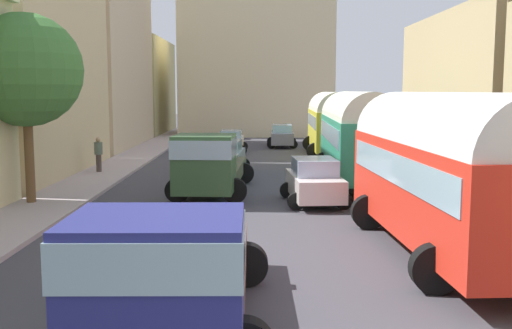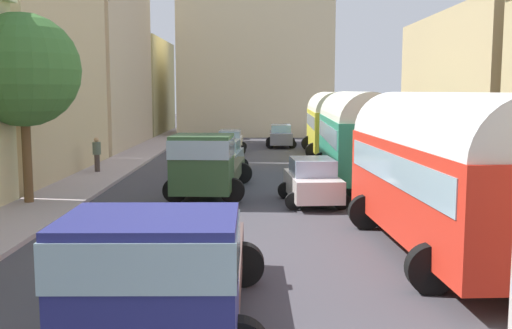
{
  "view_description": "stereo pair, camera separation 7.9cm",
  "coord_description": "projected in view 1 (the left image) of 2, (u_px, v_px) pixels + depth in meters",
  "views": [
    {
      "loc": [
        -0.02,
        -0.28,
        4.02
      ],
      "look_at": [
        0.0,
        21.65,
        1.31
      ],
      "focal_mm": 42.09,
      "sensor_mm": 36.0,
      "label": 1
    },
    {
      "loc": [
        0.06,
        -0.28,
        4.02
      ],
      "look_at": [
        0.0,
        21.65,
        1.31
      ],
      "focal_mm": 42.09,
      "sensor_mm": 36.0,
      "label": 2
    }
  ],
  "objects": [
    {
      "name": "ground_plane",
      "position": [
        256.0,
        179.0,
        27.57
      ],
      "size": [
        154.0,
        154.0,
        0.0
      ],
      "primitive_type": "plane",
      "color": "#424148"
    },
    {
      "name": "sidewalk_left",
      "position": [
        98.0,
        177.0,
        27.55
      ],
      "size": [
        2.5,
        70.0,
        0.14
      ],
      "primitive_type": "cube",
      "color": "#B1A0A2",
      "rests_on": "ground"
    },
    {
      "name": "sidewalk_right",
      "position": [
        413.0,
        177.0,
        27.56
      ],
      "size": [
        2.5,
        70.0,
        0.14
      ],
      "primitive_type": "cube",
      "color": "#A49294",
      "rests_on": "ground"
    },
    {
      "name": "building_left_2",
      "position": [
        25.0,
        29.0,
        27.9
      ],
      "size": [
        4.96,
        12.33,
        13.72
      ],
      "color": "#CDB488",
      "rests_on": "ground"
    },
    {
      "name": "building_left_3",
      "position": [
        100.0,
        53.0,
        41.89
      ],
      "size": [
        4.77,
        14.04,
        13.25
      ],
      "color": "#CAB392",
      "rests_on": "ground"
    },
    {
      "name": "building_left_4",
      "position": [
        134.0,
        87.0,
        56.48
      ],
      "size": [
        5.99,
        13.11,
        8.72
      ],
      "color": "tan",
      "rests_on": "ground"
    },
    {
      "name": "building_right_2",
      "position": [
        487.0,
        95.0,
        28.23
      ],
      "size": [
        4.8,
        13.34,
        7.61
      ],
      "color": "tan",
      "rests_on": "ground"
    },
    {
      "name": "distant_church",
      "position": [
        256.0,
        50.0,
        53.87
      ],
      "size": [
        13.5,
        7.46,
        21.99
      ],
      "color": "beige",
      "rests_on": "ground"
    },
    {
      "name": "parked_bus_1",
      "position": [
        444.0,
        167.0,
        14.55
      ],
      "size": [
        3.59,
        9.16,
        3.98
      ],
      "color": "red",
      "rests_on": "ground"
    },
    {
      "name": "parked_bus_2",
      "position": [
        355.0,
        132.0,
        26.29
      ],
      "size": [
        3.43,
        9.89,
        3.98
      ],
      "color": "#2A8F6B",
      "rests_on": "ground"
    },
    {
      "name": "parked_bus_3",
      "position": [
        330.0,
        120.0,
        37.34
      ],
      "size": [
        3.38,
        8.69,
        3.94
      ],
      "color": "yellow",
      "rests_on": "ground"
    },
    {
      "name": "cargo_truck_0",
      "position": [
        171.0,
        270.0,
        9.35
      ],
      "size": [
        3.21,
        6.9,
        2.39
      ],
      "color": "navy",
      "rests_on": "ground"
    },
    {
      "name": "cargo_truck_1",
      "position": [
        210.0,
        163.0,
        22.78
      ],
      "size": [
        3.2,
        7.76,
        2.47
      ],
      "color": "#30512E",
      "rests_on": "ground"
    },
    {
      "name": "car_0",
      "position": [
        225.0,
        157.0,
        29.27
      ],
      "size": [
        2.4,
        3.98,
        1.61
      ],
      "color": "slate",
      "rests_on": "ground"
    },
    {
      "name": "car_1",
      "position": [
        231.0,
        141.0,
        38.96
      ],
      "size": [
        2.15,
        4.09,
        1.46
      ],
      "color": "beige",
      "rests_on": "ground"
    },
    {
      "name": "car_2",
      "position": [
        314.0,
        181.0,
        21.38
      ],
      "size": [
        2.39,
        3.8,
        1.63
      ],
      "color": "silver",
      "rests_on": "ground"
    },
    {
      "name": "car_3",
      "position": [
        281.0,
        136.0,
        43.08
      ],
      "size": [
        2.21,
        4.31,
        1.59
      ],
      "color": "slate",
      "rests_on": "ground"
    },
    {
      "name": "pedestrian_1",
      "position": [
        98.0,
        153.0,
        28.79
      ],
      "size": [
        0.53,
        0.53,
        1.8
      ],
      "color": "#493B36",
      "rests_on": "ground"
    },
    {
      "name": "roadside_tree_2",
      "position": [
        25.0,
        70.0,
        20.45
      ],
      "size": [
        3.89,
        3.89,
        6.67
      ],
      "color": "brown",
      "rests_on": "ground"
    }
  ]
}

